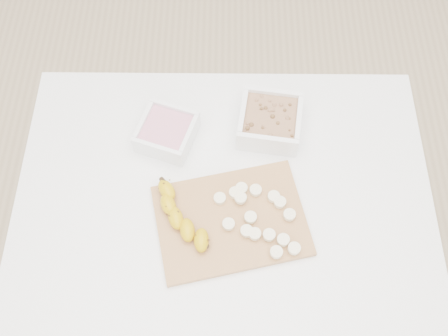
{
  "coord_description": "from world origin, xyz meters",
  "views": [
    {
      "loc": [
        0.0,
        -0.5,
        1.85
      ],
      "look_at": [
        0.0,
        0.03,
        0.81
      ],
      "focal_mm": 40.0,
      "sensor_mm": 36.0,
      "label": 1
    }
  ],
  "objects_px": {
    "cutting_board": "(231,220)",
    "banana": "(182,218)",
    "bowl_yogurt": "(167,132)",
    "table": "(224,206)",
    "bowl_granola": "(270,121)"
  },
  "relations": [
    {
      "from": "table",
      "to": "cutting_board",
      "type": "distance_m",
      "value": 0.13
    },
    {
      "from": "bowl_yogurt",
      "to": "banana",
      "type": "height_order",
      "value": "bowl_yogurt"
    },
    {
      "from": "bowl_granola",
      "to": "banana",
      "type": "relative_size",
      "value": 0.87
    },
    {
      "from": "bowl_yogurt",
      "to": "bowl_granola",
      "type": "distance_m",
      "value": 0.26
    },
    {
      "from": "banana",
      "to": "cutting_board",
      "type": "bearing_deg",
      "value": -21.55
    },
    {
      "from": "table",
      "to": "banana",
      "type": "relative_size",
      "value": 5.12
    },
    {
      "from": "cutting_board",
      "to": "banana",
      "type": "height_order",
      "value": "banana"
    },
    {
      "from": "table",
      "to": "cutting_board",
      "type": "height_order",
      "value": "cutting_board"
    },
    {
      "from": "cutting_board",
      "to": "banana",
      "type": "distance_m",
      "value": 0.11
    },
    {
      "from": "bowl_granola",
      "to": "banana",
      "type": "height_order",
      "value": "bowl_granola"
    },
    {
      "from": "cutting_board",
      "to": "table",
      "type": "bearing_deg",
      "value": 102.06
    },
    {
      "from": "bowl_yogurt",
      "to": "bowl_granola",
      "type": "height_order",
      "value": "bowl_granola"
    },
    {
      "from": "table",
      "to": "banana",
      "type": "distance_m",
      "value": 0.18
    },
    {
      "from": "bowl_yogurt",
      "to": "cutting_board",
      "type": "height_order",
      "value": "bowl_yogurt"
    },
    {
      "from": "bowl_granola",
      "to": "cutting_board",
      "type": "xyz_separation_m",
      "value": [
        -0.1,
        -0.26,
        -0.03
      ]
    }
  ]
}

